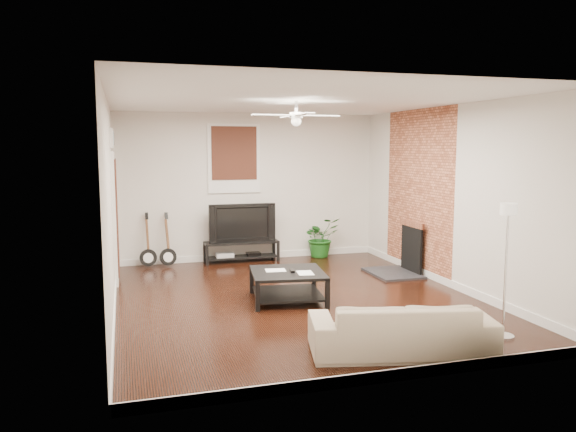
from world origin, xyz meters
name	(u,v)px	position (x,y,z in m)	size (l,w,h in m)	color
room	(296,202)	(0.00, 0.00, 1.40)	(5.01, 6.01, 2.81)	black
brick_accent	(418,192)	(2.49, 1.00, 1.40)	(0.02, 2.20, 2.80)	brown
fireplace	(401,247)	(2.20, 1.00, 0.46)	(0.80, 1.10, 0.92)	black
window_back	(234,158)	(-0.30, 2.97, 1.95)	(1.00, 0.06, 1.30)	#35170E
door_left	(115,204)	(-2.46, 1.90, 1.25)	(0.08, 1.00, 2.50)	white
tv_stand	(242,252)	(-0.22, 2.78, 0.20)	(1.40, 0.37, 0.39)	black
tv	(241,222)	(-0.22, 2.80, 0.76)	(1.26, 0.16, 0.72)	black
coffee_table	(288,286)	(-0.14, -0.06, 0.21)	(1.01, 1.01, 0.42)	black
sofa	(401,327)	(0.43, -2.35, 0.28)	(1.90, 0.74, 0.56)	#BFAC8F
floor_lamp	(506,271)	(1.78, -2.25, 0.78)	(0.26, 0.26, 1.55)	silver
potted_plant	(321,237)	(1.39, 2.81, 0.39)	(0.71, 0.61, 0.78)	#1A5B1A
guitar_left	(148,240)	(-1.94, 2.75, 0.50)	(0.31, 0.22, 0.99)	black
guitar_right	(168,240)	(-1.59, 2.72, 0.50)	(0.31, 0.22, 0.99)	black
ceiling_fan	(296,115)	(0.00, 0.00, 2.60)	(1.24, 1.24, 0.32)	white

